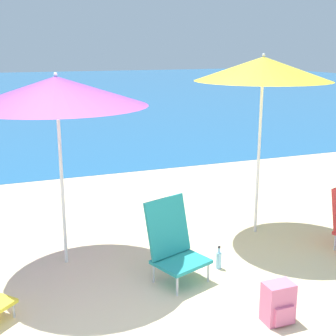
{
  "coord_description": "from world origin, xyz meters",
  "views": [
    {
      "loc": [
        -1.1,
        -3.48,
        2.4
      ],
      "look_at": [
        0.85,
        1.55,
        1.0
      ],
      "focal_mm": 50.0,
      "sensor_mm": 36.0,
      "label": 1
    }
  ],
  "objects_px": {
    "beach_chair_teal": "(173,242)",
    "beach_umbrella_purple": "(56,91)",
    "beach_umbrella_yellow": "(263,69)",
    "backpack_pink": "(278,303)",
    "water_bottle": "(219,260)"
  },
  "relations": [
    {
      "from": "backpack_pink",
      "to": "beach_chair_teal",
      "type": "bearing_deg",
      "value": 117.12
    },
    {
      "from": "beach_umbrella_yellow",
      "to": "backpack_pink",
      "type": "xyz_separation_m",
      "value": [
        -0.94,
        -1.91,
        -1.95
      ]
    },
    {
      "from": "backpack_pink",
      "to": "water_bottle",
      "type": "relative_size",
      "value": 1.42
    },
    {
      "from": "beach_umbrella_purple",
      "to": "beach_umbrella_yellow",
      "type": "height_order",
      "value": "beach_umbrella_yellow"
    },
    {
      "from": "beach_umbrella_yellow",
      "to": "backpack_pink",
      "type": "relative_size",
      "value": 6.2
    },
    {
      "from": "beach_umbrella_purple",
      "to": "beach_umbrella_yellow",
      "type": "distance_m",
      "value": 2.52
    },
    {
      "from": "beach_umbrella_purple",
      "to": "water_bottle",
      "type": "distance_m",
      "value": 2.54
    },
    {
      "from": "beach_chair_teal",
      "to": "backpack_pink",
      "type": "bearing_deg",
      "value": -82.63
    },
    {
      "from": "beach_chair_teal",
      "to": "backpack_pink",
      "type": "height_order",
      "value": "beach_chair_teal"
    },
    {
      "from": "beach_chair_teal",
      "to": "beach_umbrella_purple",
      "type": "bearing_deg",
      "value": 121.96
    },
    {
      "from": "beach_umbrella_yellow",
      "to": "water_bottle",
      "type": "bearing_deg",
      "value": -140.44
    },
    {
      "from": "backpack_pink",
      "to": "water_bottle",
      "type": "xyz_separation_m",
      "value": [
        -0.01,
        1.13,
        -0.08
      ]
    },
    {
      "from": "water_bottle",
      "to": "beach_chair_teal",
      "type": "bearing_deg",
      "value": -177.88
    },
    {
      "from": "beach_chair_teal",
      "to": "water_bottle",
      "type": "xyz_separation_m",
      "value": [
        0.56,
        0.02,
        -0.31
      ]
    },
    {
      "from": "beach_umbrella_yellow",
      "to": "beach_chair_teal",
      "type": "distance_m",
      "value": 2.43
    }
  ]
}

